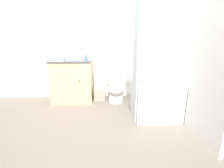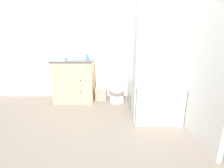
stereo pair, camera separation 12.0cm
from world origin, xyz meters
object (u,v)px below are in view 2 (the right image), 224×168
(vanity_cabinet, at_px, (75,80))
(bathtub, at_px, (150,93))
(hand_towel_folded, at_px, (59,59))
(wastebasket, at_px, (101,94))
(bath_towel_folded, at_px, (146,81))
(sink_faucet, at_px, (75,58))
(toilet, at_px, (117,85))
(soap_dispenser, at_px, (87,57))
(tissue_box, at_px, (89,57))

(vanity_cabinet, distance_m, bathtub, 1.58)
(hand_towel_folded, bearing_deg, vanity_cabinet, 32.64)
(wastebasket, xyz_separation_m, bath_towel_folded, (0.77, -0.86, 0.50))
(sink_faucet, height_order, wastebasket, sink_faucet)
(hand_towel_folded, xyz_separation_m, bath_towel_folded, (1.58, -0.67, -0.27))
(toilet, height_order, bathtub, toilet)
(vanity_cabinet, bearing_deg, bathtub, -15.74)
(bathtub, distance_m, wastebasket, 1.07)
(soap_dispenser, relative_size, bath_towel_folded, 0.56)
(wastebasket, distance_m, bath_towel_folded, 1.26)
(bath_towel_folded, bearing_deg, hand_towel_folded, 156.94)
(toilet, bearing_deg, tissue_box, 164.38)
(sink_faucet, bearing_deg, vanity_cabinet, -90.00)
(sink_faucet, relative_size, bathtub, 0.10)
(bathtub, height_order, hand_towel_folded, hand_towel_folded)
(toilet, bearing_deg, soap_dispenser, 178.77)
(bathtub, height_order, bath_towel_folded, bath_towel_folded)
(tissue_box, height_order, hand_towel_folded, tissue_box)
(sink_faucet, bearing_deg, soap_dispenser, -37.38)
(vanity_cabinet, relative_size, toilet, 1.05)
(bathtub, distance_m, bath_towel_folded, 0.55)
(bath_towel_folded, bearing_deg, tissue_box, 137.84)
(hand_towel_folded, bearing_deg, sink_faucet, 54.39)
(bath_towel_folded, bearing_deg, bathtub, 65.98)
(vanity_cabinet, height_order, bathtub, vanity_cabinet)
(bathtub, height_order, soap_dispenser, soap_dispenser)
(bathtub, xyz_separation_m, soap_dispenser, (-1.22, 0.38, 0.65))
(bath_towel_folded, bearing_deg, soap_dispenser, 143.06)
(sink_faucet, bearing_deg, wastebasket, -15.30)
(vanity_cabinet, distance_m, soap_dispenser, 0.58)
(bathtub, relative_size, tissue_box, 11.08)
(toilet, height_order, wastebasket, toilet)
(sink_faucet, xyz_separation_m, bathtub, (1.52, -0.61, -0.62))
(bathtub, xyz_separation_m, bath_towel_folded, (-0.18, -0.40, 0.34))
(hand_towel_folded, bearing_deg, bathtub, -8.82)
(hand_towel_folded, bearing_deg, soap_dispenser, 11.55)
(soap_dispenser, bearing_deg, wastebasket, 15.35)
(wastebasket, bearing_deg, sink_faucet, 164.70)
(soap_dispenser, xyz_separation_m, hand_towel_folded, (-0.54, -0.11, -0.03))
(toilet, distance_m, tissue_box, 0.84)
(vanity_cabinet, bearing_deg, tissue_box, 20.33)
(bathtub, bearing_deg, tissue_box, 156.08)
(soap_dispenser, distance_m, hand_towel_folded, 0.55)
(hand_towel_folded, height_order, bath_towel_folded, hand_towel_folded)
(wastebasket, bearing_deg, toilet, -14.07)
(soap_dispenser, height_order, bath_towel_folded, soap_dispenser)
(tissue_box, height_order, soap_dispenser, soap_dispenser)
(soap_dispenser, bearing_deg, bathtub, -17.43)
(sink_faucet, relative_size, soap_dispenser, 0.95)
(toilet, xyz_separation_m, bath_towel_folded, (0.43, -0.77, 0.27))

